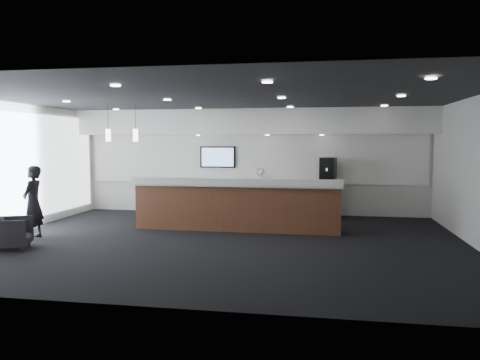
% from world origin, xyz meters
% --- Properties ---
extents(ground, '(10.00, 10.00, 0.00)m').
position_xyz_m(ground, '(0.00, 0.00, 0.00)').
color(ground, black).
rests_on(ground, ground).
extents(ceiling, '(10.00, 8.00, 0.02)m').
position_xyz_m(ceiling, '(0.00, 0.00, 3.00)').
color(ceiling, black).
rests_on(ceiling, back_wall).
extents(back_wall, '(10.00, 0.02, 3.00)m').
position_xyz_m(back_wall, '(0.00, 4.00, 1.50)').
color(back_wall, silver).
rests_on(back_wall, ground).
extents(left_wall, '(0.02, 8.00, 3.00)m').
position_xyz_m(left_wall, '(-5.00, 0.00, 1.50)').
color(left_wall, silver).
rests_on(left_wall, ground).
extents(soffit_bulkhead, '(10.00, 0.90, 0.70)m').
position_xyz_m(soffit_bulkhead, '(0.00, 3.55, 2.65)').
color(soffit_bulkhead, white).
rests_on(soffit_bulkhead, back_wall).
extents(alcove_panel, '(9.80, 0.06, 1.40)m').
position_xyz_m(alcove_panel, '(0.00, 3.97, 1.60)').
color(alcove_panel, white).
rests_on(alcove_panel, back_wall).
extents(window_blinds_wall, '(0.04, 7.36, 2.55)m').
position_xyz_m(window_blinds_wall, '(-4.96, 0.00, 1.50)').
color(window_blinds_wall, '#ACBFCF').
rests_on(window_blinds_wall, left_wall).
extents(back_credenza, '(5.06, 0.66, 0.95)m').
position_xyz_m(back_credenza, '(-0.00, 3.64, 0.48)').
color(back_credenza, '#9FA1A8').
rests_on(back_credenza, ground).
extents(wall_tv, '(1.05, 0.08, 0.62)m').
position_xyz_m(wall_tv, '(-1.00, 3.91, 1.65)').
color(wall_tv, black).
rests_on(wall_tv, back_wall).
extents(pendant_left, '(0.12, 0.12, 0.30)m').
position_xyz_m(pendant_left, '(-2.40, 0.80, 2.25)').
color(pendant_left, '#FFECC6').
rests_on(pendant_left, ceiling).
extents(pendant_right, '(0.12, 0.12, 0.30)m').
position_xyz_m(pendant_right, '(-3.10, 0.80, 2.25)').
color(pendant_right, '#FFECC6').
rests_on(pendant_right, ceiling).
extents(ceiling_can_lights, '(7.00, 5.00, 0.02)m').
position_xyz_m(ceiling_can_lights, '(0.00, 0.00, 2.97)').
color(ceiling_can_lights, silver).
rests_on(ceiling_can_lights, ceiling).
extents(service_counter, '(4.92, 0.85, 1.49)m').
position_xyz_m(service_counter, '(0.03, 1.35, 0.58)').
color(service_counter, '#522B1B').
rests_on(service_counter, ground).
extents(coffee_machine, '(0.48, 0.57, 0.71)m').
position_xyz_m(coffee_machine, '(2.18, 3.62, 1.31)').
color(coffee_machine, black).
rests_on(coffee_machine, back_credenza).
extents(info_sign_left, '(0.17, 0.06, 0.23)m').
position_xyz_m(info_sign_left, '(-0.07, 3.57, 1.07)').
color(info_sign_left, white).
rests_on(info_sign_left, back_credenza).
extents(info_sign_right, '(0.17, 0.04, 0.23)m').
position_xyz_m(info_sign_right, '(0.54, 3.50, 1.06)').
color(info_sign_right, white).
rests_on(info_sign_right, back_credenza).
extents(armchair, '(0.89, 0.88, 0.63)m').
position_xyz_m(armchair, '(-3.95, -1.36, 0.31)').
color(armchair, black).
rests_on(armchair, ground).
extents(lounge_guest, '(0.44, 0.61, 1.58)m').
position_xyz_m(lounge_guest, '(-4.11, -0.41, 0.79)').
color(lounge_guest, black).
rests_on(lounge_guest, ground).
extents(cup_0, '(0.10, 0.10, 0.09)m').
position_xyz_m(cup_0, '(1.73, 3.52, 1.00)').
color(cup_0, white).
rests_on(cup_0, back_credenza).
extents(cup_1, '(0.14, 0.14, 0.09)m').
position_xyz_m(cup_1, '(1.59, 3.52, 1.00)').
color(cup_1, white).
rests_on(cup_1, back_credenza).
extents(cup_2, '(0.12, 0.12, 0.09)m').
position_xyz_m(cup_2, '(1.45, 3.52, 1.00)').
color(cup_2, white).
rests_on(cup_2, back_credenza).
extents(cup_3, '(0.13, 0.13, 0.09)m').
position_xyz_m(cup_3, '(1.31, 3.52, 1.00)').
color(cup_3, white).
rests_on(cup_3, back_credenza).
extents(cup_4, '(0.14, 0.14, 0.09)m').
position_xyz_m(cup_4, '(1.17, 3.52, 1.00)').
color(cup_4, white).
rests_on(cup_4, back_credenza).
extents(cup_5, '(0.11, 0.11, 0.09)m').
position_xyz_m(cup_5, '(1.03, 3.52, 1.00)').
color(cup_5, white).
rests_on(cup_5, back_credenza).
extents(cup_6, '(0.14, 0.14, 0.09)m').
position_xyz_m(cup_6, '(0.89, 3.52, 1.00)').
color(cup_6, white).
rests_on(cup_6, back_credenza).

